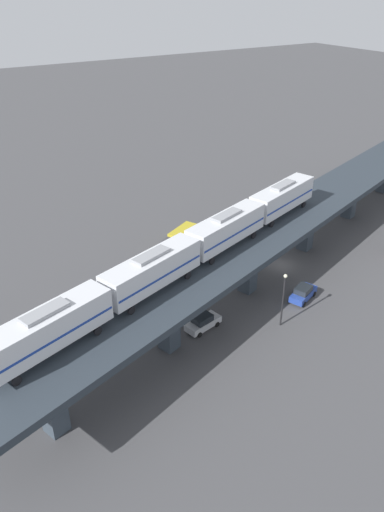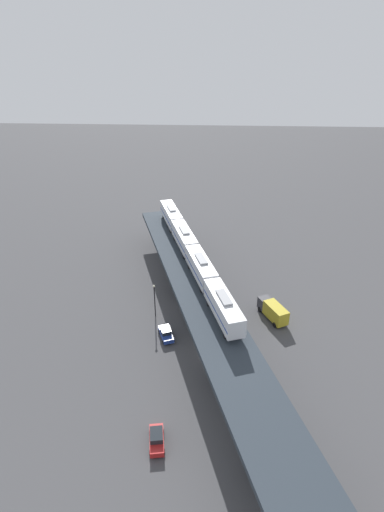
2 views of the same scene
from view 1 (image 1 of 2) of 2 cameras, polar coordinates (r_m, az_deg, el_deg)
The scene contains 7 objects.
ground_plane at distance 71.78m, azimuth 10.15°, elevation -1.01°, with size 400.00×400.00×0.00m, color #424244.
elevated_viaduct at distance 68.80m, azimuth 10.52°, elevation 3.36°, with size 36.47×90.08×7.14m.
subway_train at distance 54.73m, azimuth 0.00°, elevation 0.95°, with size 18.08×48.22×4.45m.
street_car_silver at distance 57.92m, azimuth 1.24°, elevation -7.55°, with size 2.64×4.67×1.89m.
street_car_blue at distance 64.42m, azimuth 12.59°, elevation -4.13°, with size 3.26×4.75×1.89m.
delivery_truck at distance 73.57m, azimuth -1.30°, elevation 1.83°, with size 5.24×7.44×3.20m.
street_lamp at distance 57.58m, azimuth 10.40°, elevation -4.49°, with size 0.44×0.44×6.94m.
Camera 1 is at (45.17, -42.93, 35.62)m, focal length 35.00 mm.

